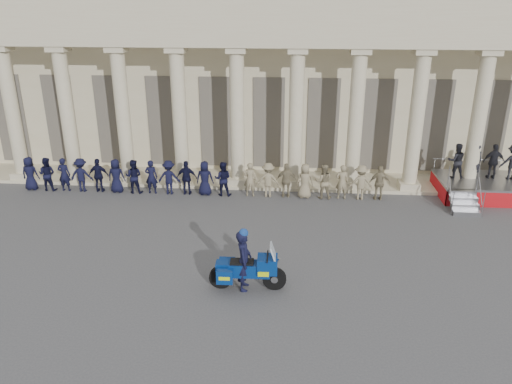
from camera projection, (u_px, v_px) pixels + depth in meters
name	position (u px, v px, depth m)	size (l,w,h in m)	color
ground	(251.00, 276.00, 15.83)	(90.00, 90.00, 0.00)	#424245
building	(274.00, 68.00, 27.85)	(40.00, 12.50, 9.00)	#BDB08D
officer_rank	(200.00, 178.00, 22.09)	(16.52, 0.59, 1.55)	black
reviewing_stand	(485.00, 171.00, 21.78)	(3.79, 3.75, 2.33)	gray
motorcycle	(248.00, 269.00, 14.96)	(2.34, 0.96, 1.50)	black
rider	(244.00, 259.00, 14.84)	(0.48, 0.71, 2.00)	black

